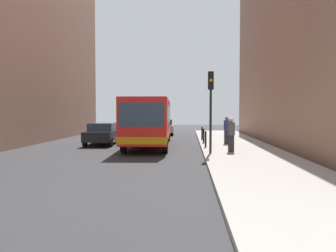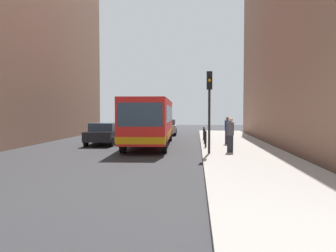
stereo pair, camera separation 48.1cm
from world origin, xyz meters
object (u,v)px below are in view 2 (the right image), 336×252
at_px(car_behind_bus, 167,127).
at_px(bollard_near, 206,139).
at_px(pedestrian_near_signal, 230,135).
at_px(pedestrian_mid_sidewalk, 228,130).
at_px(bollard_mid, 205,136).
at_px(car_beside_bus, 104,133).
at_px(bus, 151,120).
at_px(bollard_far, 204,133).
at_px(traffic_light, 209,96).

xyz_separation_m(car_behind_bus, bollard_near, (3.41, -13.05, -0.16)).
xyz_separation_m(bollard_near, pedestrian_near_signal, (1.20, -2.34, 0.42)).
bearing_deg(car_behind_bus, pedestrian_mid_sidewalk, 111.82).
height_order(bollard_mid, pedestrian_mid_sidewalk, pedestrian_mid_sidewalk).
height_order(car_beside_bus, pedestrian_near_signal, pedestrian_near_signal).
height_order(bus, bollard_far, bus).
distance_m(car_behind_bus, bollard_far, 8.26).
height_order(car_behind_bus, pedestrian_mid_sidewalk, pedestrian_mid_sidewalk).
distance_m(car_beside_bus, bollard_near, 7.42).
xyz_separation_m(traffic_light, bollard_near, (-0.10, 2.96, -2.38)).
bearing_deg(pedestrian_mid_sidewalk, bollard_far, -133.74).
distance_m(bollard_near, pedestrian_near_signal, 2.66).
bearing_deg(pedestrian_near_signal, bollard_near, -43.05).
bearing_deg(bollard_near, bollard_mid, 90.00).
bearing_deg(bus, bollard_mid, -172.84).
relative_size(bus, traffic_light, 2.71).
relative_size(car_behind_bus, bollard_far, 4.71).
relative_size(car_beside_bus, car_behind_bus, 1.01).
height_order(car_behind_bus, traffic_light, traffic_light).
height_order(car_beside_bus, bollard_mid, car_beside_bus).
relative_size(traffic_light, pedestrian_near_signal, 2.29).
bearing_deg(traffic_light, pedestrian_near_signal, 29.42).
relative_size(bollard_near, pedestrian_near_signal, 0.53).
relative_size(pedestrian_near_signal, pedestrian_mid_sidewalk, 1.01).
relative_size(traffic_light, bollard_far, 4.32).
relative_size(bus, car_behind_bus, 2.48).
relative_size(bollard_far, pedestrian_near_signal, 0.53).
xyz_separation_m(car_behind_bus, bollard_far, (3.41, -7.52, -0.16)).
relative_size(car_behind_bus, pedestrian_near_signal, 2.50).
bearing_deg(bollard_near, bus, 148.47).
height_order(traffic_light, pedestrian_near_signal, traffic_light).
xyz_separation_m(car_beside_bus, traffic_light, (6.97, -5.75, 2.22)).
height_order(traffic_light, pedestrian_mid_sidewalk, traffic_light).
xyz_separation_m(bollard_mid, bollard_far, (0.00, 2.76, 0.00)).
xyz_separation_m(bus, car_behind_bus, (0.14, 10.87, -0.94)).
distance_m(bus, car_beside_bus, 3.51).
distance_m(bollard_mid, pedestrian_mid_sidewalk, 1.61).
distance_m(bollard_near, pedestrian_mid_sidewalk, 2.70).
height_order(bus, pedestrian_near_signal, bus).
relative_size(traffic_light, pedestrian_mid_sidewalk, 2.31).
bearing_deg(bollard_mid, pedestrian_near_signal, -76.72).
bearing_deg(bollard_mid, pedestrian_mid_sidewalk, -19.96).
height_order(car_beside_bus, bollard_far, car_beside_bus).
bearing_deg(bus, car_beside_bus, -12.62).
height_order(bus, car_beside_bus, bus).
distance_m(car_behind_bus, bollard_near, 13.49).
bearing_deg(car_behind_bus, pedestrian_near_signal, 104.25).
bearing_deg(bollard_mid, bollard_far, 90.00).
distance_m(traffic_light, pedestrian_mid_sidewalk, 5.71).
bearing_deg(bollard_mid, traffic_light, -89.00).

